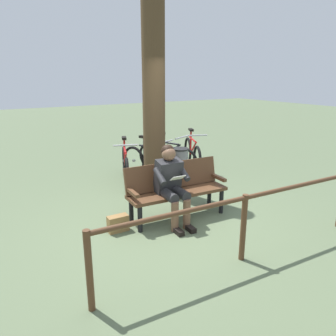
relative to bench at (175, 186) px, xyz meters
name	(u,v)px	position (x,y,z in m)	size (l,w,h in m)	color
ground_plane	(171,225)	(0.24, 0.27, -0.51)	(40.00, 40.00, 0.00)	#566647
bench	(175,186)	(0.00, 0.00, 0.00)	(1.62, 0.57, 0.87)	#51331E
person_reading	(171,181)	(0.17, 0.15, 0.16)	(0.51, 0.78, 1.20)	#262628
handbag	(118,223)	(1.00, 0.02, -0.39)	(0.30, 0.14, 0.24)	olive
tree_trunk	(154,97)	(-0.33, -1.28, 1.30)	(0.42, 0.42, 3.61)	#4C3823
litter_bin	(180,166)	(-0.98, -1.37, -0.13)	(0.35, 0.35, 0.74)	slate
bicycle_black	(192,154)	(-1.84, -2.15, -0.15)	(0.73, 1.58, 0.94)	black
bicycle_purple	(167,158)	(-1.12, -2.12, -0.15)	(0.72, 1.58, 0.94)	black
bicycle_blue	(150,163)	(-0.57, -1.90, -0.15)	(0.67, 1.61, 0.94)	black
bicycle_red	(125,166)	(-0.03, -2.00, -0.15)	(0.70, 1.59, 0.94)	black
railing_fence	(244,213)	(-0.01, 1.51, 0.11)	(3.82, 0.23, 0.85)	#51331E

